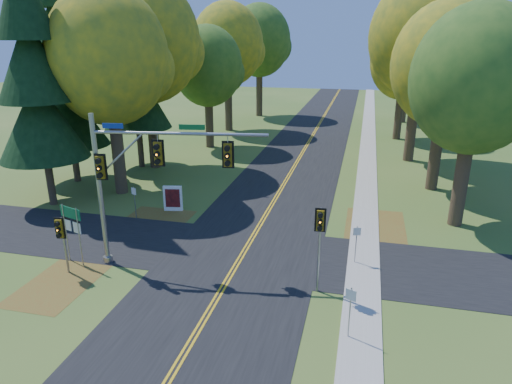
% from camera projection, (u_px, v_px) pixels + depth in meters
% --- Properties ---
extents(ground, '(160.00, 160.00, 0.00)m').
position_uv_depth(ground, '(233.00, 270.00, 22.35)').
color(ground, '#355B20').
rests_on(ground, ground).
extents(road_main, '(8.00, 160.00, 0.02)m').
position_uv_depth(road_main, '(233.00, 270.00, 22.35)').
color(road_main, black).
rests_on(road_main, ground).
extents(road_cross, '(60.00, 6.00, 0.02)m').
position_uv_depth(road_cross, '(244.00, 252.00, 24.19)').
color(road_cross, black).
rests_on(road_cross, ground).
extents(centerline_left, '(0.10, 160.00, 0.01)m').
position_uv_depth(centerline_left, '(231.00, 270.00, 22.37)').
color(centerline_left, gold).
rests_on(centerline_left, road_main).
extents(centerline_right, '(0.10, 160.00, 0.01)m').
position_uv_depth(centerline_right, '(235.00, 270.00, 22.32)').
color(centerline_right, gold).
rests_on(centerline_right, road_main).
extents(sidewalk_east, '(1.60, 160.00, 0.06)m').
position_uv_depth(sidewalk_east, '(363.00, 285.00, 20.97)').
color(sidewalk_east, '#9E998E').
rests_on(sidewalk_east, ground).
extents(leaf_patch_w_near, '(4.00, 6.00, 0.00)m').
position_uv_depth(leaf_patch_w_near, '(148.00, 226.00, 27.47)').
color(leaf_patch_w_near, brown).
rests_on(leaf_patch_w_near, ground).
extents(leaf_patch_e, '(3.50, 8.00, 0.00)m').
position_uv_depth(leaf_patch_e, '(375.00, 234.00, 26.35)').
color(leaf_patch_e, brown).
rests_on(leaf_patch_e, ground).
extents(leaf_patch_w_far, '(3.00, 5.00, 0.00)m').
position_uv_depth(leaf_patch_w_far, '(61.00, 282.00, 21.26)').
color(leaf_patch_w_far, brown).
rests_on(leaf_patch_w_far, ground).
extents(tree_w_a, '(8.00, 8.00, 14.15)m').
position_uv_depth(tree_w_a, '(110.00, 58.00, 30.33)').
color(tree_w_a, '#38281C').
rests_on(tree_w_a, ground).
extents(tree_e_a, '(7.20, 7.20, 12.73)m').
position_uv_depth(tree_e_a, '(477.00, 81.00, 25.05)').
color(tree_e_a, '#38281C').
rests_on(tree_e_a, ground).
extents(tree_w_b, '(8.60, 8.60, 15.38)m').
position_uv_depth(tree_w_b, '(148.00, 42.00, 36.51)').
color(tree_w_b, '#38281C').
rests_on(tree_w_b, ground).
extents(tree_e_b, '(7.60, 7.60, 13.33)m').
position_uv_depth(tree_e_b, '(448.00, 66.00, 31.31)').
color(tree_e_b, '#38281C').
rests_on(tree_e_b, ground).
extents(tree_w_c, '(6.80, 6.80, 11.91)m').
position_uv_depth(tree_w_c, '(208.00, 67.00, 44.33)').
color(tree_w_c, '#38281C').
rests_on(tree_w_c, ground).
extents(tree_e_c, '(8.80, 8.80, 15.79)m').
position_uv_depth(tree_e_c, '(422.00, 38.00, 38.42)').
color(tree_e_c, '#38281C').
rests_on(tree_e_c, ground).
extents(tree_w_d, '(8.20, 8.20, 14.56)m').
position_uv_depth(tree_w_d, '(228.00, 45.00, 51.87)').
color(tree_w_d, '#38281C').
rests_on(tree_w_d, ground).
extents(tree_e_d, '(7.00, 7.00, 12.32)m').
position_uv_depth(tree_e_d, '(405.00, 62.00, 47.79)').
color(tree_e_d, '#38281C').
rests_on(tree_e_d, ground).
extents(tree_w_e, '(8.40, 8.40, 14.97)m').
position_uv_depth(tree_w_e, '(260.00, 41.00, 61.51)').
color(tree_w_e, '#38281C').
rests_on(tree_w_e, ground).
extents(tree_e_e, '(7.80, 7.80, 13.74)m').
position_uv_depth(tree_e_e, '(410.00, 49.00, 57.04)').
color(tree_e_e, '#38281C').
rests_on(tree_e_e, ground).
extents(pine_a, '(5.60, 5.60, 19.48)m').
position_uv_depth(pine_a, '(32.00, 65.00, 28.07)').
color(pine_a, '#38281C').
rests_on(pine_a, ground).
extents(pine_b, '(5.60, 5.60, 17.31)m').
position_uv_depth(pine_b, '(64.00, 75.00, 33.33)').
color(pine_b, '#38281C').
rests_on(pine_b, ground).
extents(pine_c, '(5.60, 5.60, 20.56)m').
position_uv_depth(pine_c, '(132.00, 51.00, 36.75)').
color(pine_c, '#38281C').
rests_on(pine_c, ground).
extents(traffic_mast, '(8.27, 1.74, 7.57)m').
position_uv_depth(traffic_mast, '(139.00, 172.00, 21.36)').
color(traffic_mast, gray).
rests_on(traffic_mast, ground).
extents(east_signal_pole, '(0.47, 0.55, 4.08)m').
position_uv_depth(east_signal_pole, '(320.00, 230.00, 19.39)').
color(east_signal_pole, gray).
rests_on(east_signal_pole, ground).
extents(ped_signal_pole, '(0.46, 0.54, 2.95)m').
position_uv_depth(ped_signal_pole, '(61.00, 233.00, 21.29)').
color(ped_signal_pole, gray).
rests_on(ped_signal_pole, ground).
extents(route_sign_cluster, '(1.38, 0.48, 3.07)m').
position_uv_depth(route_sign_cluster, '(72.00, 223.00, 22.41)').
color(route_sign_cluster, gray).
rests_on(route_sign_cluster, ground).
extents(info_kiosk, '(1.23, 0.39, 1.69)m').
position_uv_depth(info_kiosk, '(173.00, 198.00, 29.65)').
color(info_kiosk, white).
rests_on(info_kiosk, ground).
extents(reg_sign_e_north, '(0.38, 0.12, 2.01)m').
position_uv_depth(reg_sign_e_north, '(356.00, 238.00, 22.62)').
color(reg_sign_e_north, gray).
rests_on(reg_sign_e_north, ground).
extents(reg_sign_e_south, '(0.39, 0.19, 2.17)m').
position_uv_depth(reg_sign_e_south, '(350.00, 304.00, 16.92)').
color(reg_sign_e_south, gray).
rests_on(reg_sign_e_south, ground).
extents(reg_sign_w, '(0.38, 0.18, 2.09)m').
position_uv_depth(reg_sign_w, '(134.00, 197.00, 28.19)').
color(reg_sign_w, gray).
rests_on(reg_sign_w, ground).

